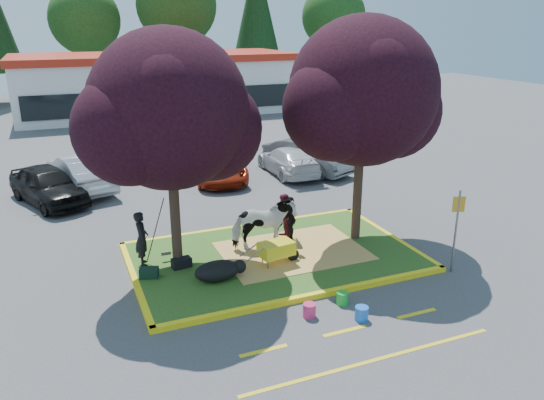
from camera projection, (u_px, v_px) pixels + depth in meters
name	position (u px, v px, depth m)	size (l,w,h in m)	color
ground	(274.00, 259.00, 15.80)	(90.00, 90.00, 0.00)	#424244
median_island	(274.00, 256.00, 15.78)	(8.00, 5.00, 0.15)	#274F18
curb_near	(313.00, 296.00, 13.52)	(8.30, 0.16, 0.15)	yellow
curb_far	(245.00, 227.00, 18.04)	(8.30, 0.16, 0.15)	yellow
curb_left	(135.00, 281.00, 14.30)	(0.16, 5.30, 0.15)	yellow
curb_right	(390.00, 236.00, 17.26)	(0.16, 5.30, 0.15)	yellow
straw_bedding	(292.00, 251.00, 15.97)	(4.20, 3.00, 0.01)	#DDAC5B
tree_purple_left	(170.00, 117.00, 13.73)	(5.06, 4.20, 6.51)	black
tree_purple_right	(364.00, 99.00, 15.55)	(5.30, 4.40, 6.82)	black
fire_lane_stripe_a	(264.00, 351.00, 11.41)	(1.10, 0.12, 0.01)	yellow
fire_lane_stripe_b	(345.00, 331.00, 12.13)	(1.10, 0.12, 0.01)	yellow
fire_lane_stripe_c	(417.00, 313.00, 12.85)	(1.10, 0.12, 0.01)	yellow
fire_lane_long	(374.00, 360.00, 11.08)	(6.00, 0.10, 0.01)	yellow
retail_building	(157.00, 83.00, 40.29)	(20.40, 8.40, 4.40)	silver
treeline	(123.00, 8.00, 46.67)	(46.58, 7.80, 14.63)	black
cow	(263.00, 225.00, 15.86)	(0.86, 1.89, 1.60)	white
calf	(217.00, 271.00, 14.11)	(1.25, 0.71, 0.54)	black
handler	(142.00, 238.00, 14.86)	(0.58, 0.38, 1.59)	black
visitor_a	(284.00, 217.00, 16.61)	(0.72, 0.56, 1.49)	#4D1625
visitor_b	(290.00, 219.00, 16.55)	(0.85, 0.35, 1.44)	black
wheelbarrow	(277.00, 249.00, 15.00)	(1.76, 0.72, 0.66)	black
gear_bag_dark	(182.00, 263.00, 14.88)	(0.54, 0.29, 0.27)	black
gear_bag_green	(149.00, 273.00, 14.31)	(0.50, 0.31, 0.26)	black
sign_post	(457.00, 223.00, 14.52)	(0.32, 0.15, 2.41)	slate
bucket_green	(342.00, 298.00, 13.25)	(0.30, 0.30, 0.32)	green
bucket_pink	(309.00, 310.00, 12.67)	(0.32, 0.32, 0.34)	#CC2D62
bucket_blue	(362.00, 313.00, 12.53)	(0.32, 0.32, 0.34)	blue
car_black	(48.00, 185.00, 20.41)	(1.73, 4.30, 1.46)	black
car_silver	(80.00, 172.00, 22.01)	(1.62, 4.65, 1.53)	#AFB0B7
car_red	(217.00, 165.00, 23.51)	(2.14, 4.64, 1.29)	maroon
car_white	(288.00, 160.00, 24.36)	(1.78, 4.38, 1.27)	silver
car_grey	(308.00, 156.00, 24.67)	(1.59, 4.56, 1.50)	#5A5D61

